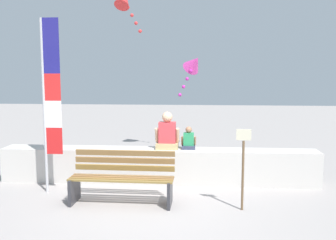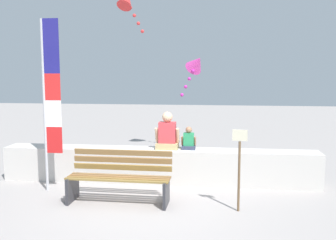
{
  "view_description": "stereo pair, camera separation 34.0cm",
  "coord_description": "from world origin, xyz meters",
  "px_view_note": "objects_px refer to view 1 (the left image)",
  "views": [
    {
      "loc": [
        0.79,
        -6.38,
        2.28
      ],
      "look_at": [
        0.2,
        1.39,
        1.3
      ],
      "focal_mm": 41.43,
      "sensor_mm": 36.0,
      "label": 1
    },
    {
      "loc": [
        1.13,
        -6.35,
        2.28
      ],
      "look_at": [
        0.2,
        1.39,
        1.3
      ],
      "focal_mm": 41.43,
      "sensor_mm": 36.0,
      "label": 2
    }
  ],
  "objects_px": {
    "flag_banner": "(49,95)",
    "person_child": "(189,140)",
    "kite_magenta": "(194,64)",
    "sign_post": "(243,163)",
    "kite_red": "(124,0)",
    "park_bench": "(122,178)",
    "person_adult": "(167,134)"
  },
  "relations": [
    {
      "from": "park_bench",
      "to": "person_child",
      "type": "distance_m",
      "value": 1.8
    },
    {
      "from": "person_adult",
      "to": "kite_magenta",
      "type": "xyz_separation_m",
      "value": [
        0.52,
        1.26,
        1.46
      ]
    },
    {
      "from": "flag_banner",
      "to": "kite_red",
      "type": "bearing_deg",
      "value": 62.24
    },
    {
      "from": "person_adult",
      "to": "kite_magenta",
      "type": "bearing_deg",
      "value": 67.43
    },
    {
      "from": "kite_red",
      "to": "sign_post",
      "type": "distance_m",
      "value": 4.77
    },
    {
      "from": "person_adult",
      "to": "sign_post",
      "type": "relative_size",
      "value": 0.57
    },
    {
      "from": "park_bench",
      "to": "flag_banner",
      "type": "relative_size",
      "value": 0.56
    },
    {
      "from": "person_child",
      "to": "kite_magenta",
      "type": "height_order",
      "value": "kite_magenta"
    },
    {
      "from": "flag_banner",
      "to": "kite_magenta",
      "type": "height_order",
      "value": "flag_banner"
    },
    {
      "from": "flag_banner",
      "to": "kite_red",
      "type": "distance_m",
      "value": 3.04
    },
    {
      "from": "kite_magenta",
      "to": "kite_red",
      "type": "distance_m",
      "value": 2.14
    },
    {
      "from": "flag_banner",
      "to": "park_bench",
      "type": "bearing_deg",
      "value": -18.24
    },
    {
      "from": "kite_red",
      "to": "sign_post",
      "type": "bearing_deg",
      "value": -48.0
    },
    {
      "from": "park_bench",
      "to": "sign_post",
      "type": "bearing_deg",
      "value": -6.35
    },
    {
      "from": "sign_post",
      "to": "kite_magenta",
      "type": "bearing_deg",
      "value": 106.59
    },
    {
      "from": "park_bench",
      "to": "person_adult",
      "type": "relative_size",
      "value": 2.37
    },
    {
      "from": "park_bench",
      "to": "person_adult",
      "type": "distance_m",
      "value": 1.6
    },
    {
      "from": "flag_banner",
      "to": "kite_magenta",
      "type": "bearing_deg",
      "value": 38.72
    },
    {
      "from": "kite_magenta",
      "to": "sign_post",
      "type": "height_order",
      "value": "kite_magenta"
    },
    {
      "from": "kite_magenta",
      "to": "sign_post",
      "type": "bearing_deg",
      "value": -73.41
    },
    {
      "from": "person_child",
      "to": "kite_magenta",
      "type": "xyz_separation_m",
      "value": [
        0.08,
        1.26,
        1.57
      ]
    },
    {
      "from": "person_adult",
      "to": "person_child",
      "type": "distance_m",
      "value": 0.45
    },
    {
      "from": "park_bench",
      "to": "person_child",
      "type": "relative_size",
      "value": 3.88
    },
    {
      "from": "person_adult",
      "to": "person_child",
      "type": "bearing_deg",
      "value": 0.05
    },
    {
      "from": "kite_red",
      "to": "park_bench",
      "type": "bearing_deg",
      "value": -81.06
    },
    {
      "from": "flag_banner",
      "to": "person_child",
      "type": "bearing_deg",
      "value": 18.61
    },
    {
      "from": "park_bench",
      "to": "person_adult",
      "type": "bearing_deg",
      "value": 63.05
    },
    {
      "from": "person_adult",
      "to": "sign_post",
      "type": "bearing_deg",
      "value": -48.92
    },
    {
      "from": "kite_magenta",
      "to": "flag_banner",
      "type": "bearing_deg",
      "value": -141.28
    },
    {
      "from": "person_adult",
      "to": "kite_red",
      "type": "height_order",
      "value": "kite_red"
    },
    {
      "from": "flag_banner",
      "to": "sign_post",
      "type": "height_order",
      "value": "flag_banner"
    },
    {
      "from": "person_child",
      "to": "kite_red",
      "type": "bearing_deg",
      "value": 142.98
    }
  ]
}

